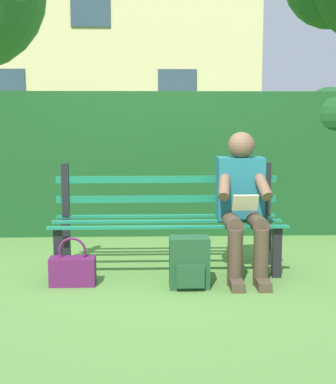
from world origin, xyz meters
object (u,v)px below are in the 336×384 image
at_px(person_seated, 242,200).
at_px(handbag, 73,270).
at_px(backpack, 189,263).
at_px(park_bench, 167,219).

xyz_separation_m(person_seated, handbag, (1.35, 0.26, -0.49)).
bearing_deg(backpack, handbag, -4.79).
height_order(park_bench, person_seated, person_seated).
relative_size(person_seated, handbag, 3.08).
relative_size(park_bench, handbag, 5.05).
relative_size(person_seated, backpack, 3.01).
bearing_deg(person_seated, backpack, 36.22).
bearing_deg(person_seated, handbag, 10.80).
bearing_deg(handbag, backpack, 175.21).
xyz_separation_m(backpack, handbag, (0.89, -0.07, -0.07)).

